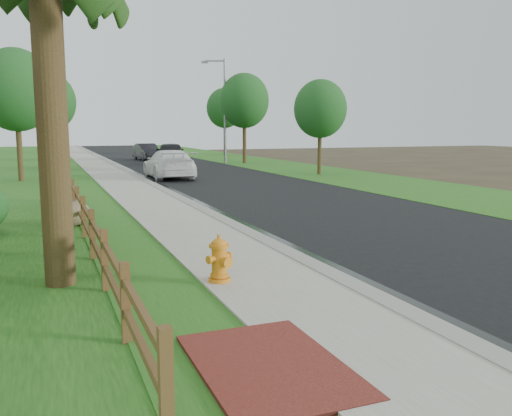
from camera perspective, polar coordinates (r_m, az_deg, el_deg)
name	(u,v)px	position (r m, az deg, el deg)	size (l,w,h in m)	color
ground	(381,319)	(8.29, 13.03, -11.35)	(120.00, 120.00, 0.00)	#342B1C
road	(169,164)	(42.47, -9.18, 4.62)	(8.00, 90.00, 0.02)	black
curb	(113,164)	(41.76, -14.84, 4.45)	(0.40, 90.00, 0.12)	gray
wet_gutter	(118,165)	(41.81, -14.36, 4.42)	(0.50, 90.00, 0.00)	black
sidewalk	(95,165)	(41.63, -16.62, 4.36)	(2.20, 90.00, 0.10)	gray
grass_strip	(67,166)	(41.51, -19.23, 4.20)	(1.60, 90.00, 0.06)	#1E5016
verge_far	(252,162)	(44.46, -0.44, 4.91)	(6.00, 90.00, 0.04)	#1E5016
brick_patch	(269,368)	(6.46, 1.43, -16.49)	(1.60, 2.40, 0.11)	maroon
ranch_fence	(88,223)	(13.00, -17.32, -1.50)	(0.12, 16.92, 1.10)	#493318
fire_hydrant	(219,260)	(9.54, -3.87, -5.48)	(0.55, 0.45, 0.84)	#C57217
white_suv	(169,164)	(30.23, -9.14, 4.60)	(2.18, 5.36, 1.55)	white
dark_car_mid	(170,153)	(40.92, -9.01, 5.70)	(2.02, 5.03, 1.71)	black
dark_car_far	(147,152)	(47.40, -11.41, 5.82)	(1.49, 4.29, 1.41)	black
streetlight	(223,105)	(42.01, -3.51, 10.78)	(1.74, 0.85, 7.92)	gray
boulder	(68,213)	(16.08, -19.20, -0.51)	(1.21, 0.91, 0.80)	brown
tree_near_left	(16,90)	(30.60, -23.97, 11.27)	(3.82, 3.82, 6.77)	#322414
tree_near_right	(320,109)	(32.26, 6.78, 10.31)	(3.09, 3.09, 5.56)	#322414
tree_mid_left	(48,102)	(39.63, -21.05, 10.40)	(3.65, 3.65, 6.52)	#322414
tree_mid_right	(244,101)	(42.46, -1.24, 11.21)	(3.82, 3.82, 6.93)	#322414
tree_far_right	(225,108)	(55.42, -3.31, 10.45)	(3.65, 3.65, 6.73)	#322414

